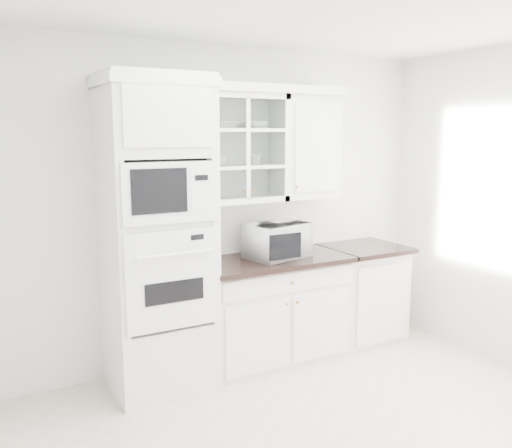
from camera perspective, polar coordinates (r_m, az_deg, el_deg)
ground at (r=3.76m, az=9.85°, el=-22.21°), size 4.00×3.50×0.01m
room_shell at (r=3.55m, az=6.30°, el=6.32°), size 4.00×3.50×2.70m
oven_column at (r=4.17m, az=-10.33°, el=-1.34°), size 0.76×0.68×2.40m
base_cabinet_run at (r=4.80m, az=1.69°, el=-8.84°), size 1.32×0.67×0.92m
extra_base_cabinet at (r=5.35m, az=11.02°, el=-7.05°), size 0.72×0.67×0.92m
upper_cabinet_glass at (r=4.55m, az=-1.84°, el=7.96°), size 0.80×0.33×0.90m
upper_cabinet_solid at (r=4.90m, az=5.28°, el=8.04°), size 0.55×0.33×0.90m
crown_molding at (r=4.50m, az=-2.96°, el=14.12°), size 2.14×0.38×0.07m
countertop_microwave at (r=4.65m, az=2.13°, el=-1.70°), size 0.60×0.53×0.30m
bowl_a at (r=4.50m, az=-3.41°, el=10.35°), size 0.28×0.28×0.06m
bowl_b at (r=4.63m, az=0.05°, el=10.37°), size 0.22×0.22×0.06m
cup_a at (r=4.48m, az=-3.78°, el=6.66°), size 0.11×0.11×0.08m
cup_b at (r=4.64m, az=-0.07°, el=6.79°), size 0.09×0.09×0.08m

